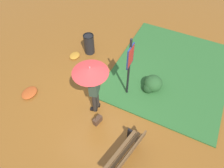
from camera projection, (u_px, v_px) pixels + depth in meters
name	position (u px, v px, depth m)	size (l,w,h in m)	color
ground_plane	(98.00, 107.00, 6.88)	(18.00, 18.00, 0.00)	brown
grass_verge	(171.00, 70.00, 7.91)	(4.80, 4.00, 0.05)	#2D662D
person_with_umbrella	(92.00, 78.00, 5.61)	(0.96, 0.96, 2.04)	#2D2823
info_sign_post	(130.00, 63.00, 6.14)	(0.44, 0.07, 2.30)	black
handbag	(98.00, 120.00, 6.42)	(0.32, 0.20, 0.37)	#4C3323
park_bench	(125.00, 154.00, 5.46)	(1.41, 0.65, 0.75)	black
trash_bin	(89.00, 44.00, 8.28)	(0.42, 0.42, 0.83)	black
shrub_cluster	(152.00, 84.00, 7.16)	(0.68, 0.62, 0.56)	#285628
leaf_pile_near_person	(29.00, 93.00, 7.17)	(0.58, 0.47, 0.13)	#B74C1E
leaf_pile_by_bench	(75.00, 56.00, 8.39)	(0.47, 0.38, 0.10)	#C68428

